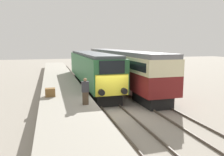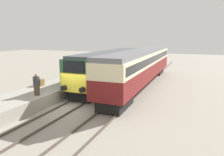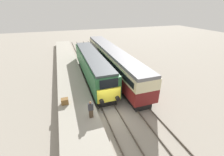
% 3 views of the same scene
% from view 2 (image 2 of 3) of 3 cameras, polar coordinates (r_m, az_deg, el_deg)
% --- Properties ---
extents(ground_plane, '(120.00, 120.00, 0.00)m').
position_cam_2_polar(ground_plane, '(17.36, -11.50, -7.75)').
color(ground_plane, gray).
extents(platform_left, '(3.50, 50.00, 0.99)m').
position_cam_2_polar(platform_left, '(25.53, -8.13, -0.55)').
color(platform_left, '#9E998C').
rests_on(platform_left, ground_plane).
extents(rails_near_track, '(1.51, 60.00, 0.14)m').
position_cam_2_polar(rails_near_track, '(21.53, -4.32, -3.74)').
color(rails_near_track, '#4C4238').
rests_on(rails_near_track, ground_plane).
extents(rails_far_track, '(1.50, 60.00, 0.14)m').
position_cam_2_polar(rails_far_track, '(20.34, 4.38, -4.61)').
color(rails_far_track, '#4C4238').
rests_on(rails_far_track, ground_plane).
extents(locomotive, '(2.70, 16.16, 3.87)m').
position_cam_2_polar(locomotive, '(24.66, -0.46, 3.15)').
color(locomotive, black).
rests_on(locomotive, ground_plane).
extents(passenger_carriage, '(2.75, 21.48, 4.05)m').
position_cam_2_polar(passenger_carriage, '(24.65, 7.87, 3.72)').
color(passenger_carriage, black).
rests_on(passenger_carriage, ground_plane).
extents(person_on_platform, '(0.44, 0.26, 1.68)m').
position_cam_2_polar(person_on_platform, '(17.66, -19.10, -1.67)').
color(person_on_platform, '#473828').
rests_on(person_on_platform, platform_left).
extents(luggage_crate, '(0.70, 0.56, 0.60)m').
position_cam_2_polar(luggage_crate, '(21.23, -18.40, -1.09)').
color(luggage_crate, brown).
rests_on(luggage_crate, platform_left).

